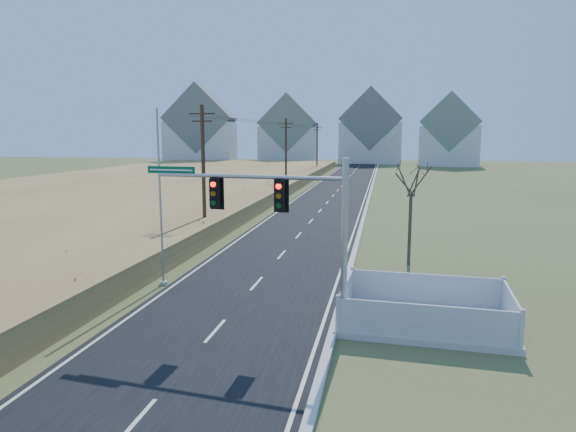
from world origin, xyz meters
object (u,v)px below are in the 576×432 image
at_px(flagpole, 161,216).
at_px(fence_enclosure, 425,317).
at_px(traffic_signal_mast, 293,223).
at_px(bare_tree, 412,178).
at_px(open_sign, 403,325).

bearing_deg(flagpole, fence_enclosure, -14.45).
height_order(traffic_signal_mast, flagpole, flagpole).
xyz_separation_m(traffic_signal_mast, bare_tree, (4.50, 10.43, 0.82)).
relative_size(traffic_signal_mast, open_sign, 11.43).
distance_m(traffic_signal_mast, fence_enclosure, 6.11).
xyz_separation_m(traffic_signal_mast, fence_enclosure, (4.71, 1.40, -3.63)).
xyz_separation_m(open_sign, bare_tree, (0.63, 10.14, 4.37)).
xyz_separation_m(fence_enclosure, flagpole, (-11.70, 3.02, 2.99)).
relative_size(fence_enclosure, bare_tree, 1.10).
xyz_separation_m(fence_enclosure, bare_tree, (-0.20, 9.03, 4.45)).
relative_size(open_sign, bare_tree, 0.12).
bearing_deg(open_sign, traffic_signal_mast, -159.11).
relative_size(traffic_signal_mast, bare_tree, 1.32).
relative_size(flagpole, bare_tree, 1.39).
bearing_deg(bare_tree, open_sign, -93.55).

